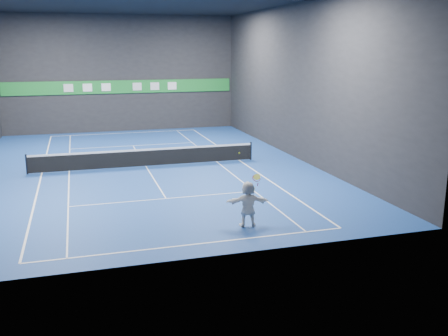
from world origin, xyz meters
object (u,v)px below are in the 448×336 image
object	(u,v)px
player	(248,204)
tennis_racket	(256,180)
tennis_net	(146,157)
tennis_ball	(239,153)

from	to	relation	value
player	tennis_racket	xyz separation A→B (m)	(0.32, 0.05, 0.88)
player	tennis_net	size ratio (longest dim) A/B	0.14
player	tennis_ball	distance (m)	1.91
tennis_ball	tennis_racket	distance (m)	1.18
tennis_ball	tennis_net	distance (m)	10.91
player	tennis_ball	size ratio (longest dim) A/B	27.02
player	tennis_net	xyz separation A→B (m)	(-2.30, 10.70, -0.31)
tennis_racket	player	bearing A→B (deg)	-171.63
tennis_net	tennis_racket	size ratio (longest dim) A/B	16.97
tennis_ball	tennis_net	world-z (taller)	tennis_ball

